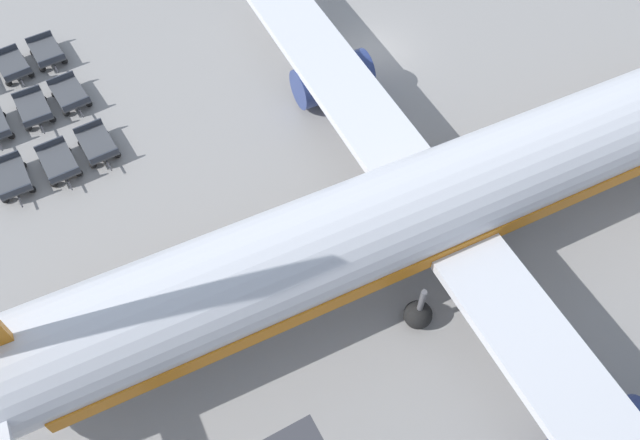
# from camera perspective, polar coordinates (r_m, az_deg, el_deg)

# --- Properties ---
(ground_plane) EXTENTS (500.00, 500.00, 0.00)m
(ground_plane) POSITION_cam_1_polar(r_m,az_deg,el_deg) (37.34, 5.00, 15.19)
(ground_plane) COLOR gray
(airplane) EXTENTS (39.96, 44.33, 13.62)m
(airplane) POSITION_cam_1_polar(r_m,az_deg,el_deg) (26.21, 12.65, 2.42)
(airplane) COLOR silver
(airplane) RESTS_ON ground_plane
(baggage_dolly_row_near_col_c) EXTENTS (3.16, 1.64, 0.92)m
(baggage_dolly_row_near_col_c) POSITION_cam_1_polar(r_m,az_deg,el_deg) (33.25, -26.33, 3.41)
(baggage_dolly_row_near_col_c) COLOR #424449
(baggage_dolly_row_near_col_c) RESTS_ON ground_plane
(baggage_dolly_row_mid_a_col_a) EXTENTS (3.21, 1.79, 0.92)m
(baggage_dolly_row_mid_a_col_a) POSITION_cam_1_polar(r_m,az_deg,el_deg) (39.30, -26.27, 12.49)
(baggage_dolly_row_mid_a_col_a) COLOR #424449
(baggage_dolly_row_mid_a_col_a) RESTS_ON ground_plane
(baggage_dolly_row_mid_a_col_b) EXTENTS (3.17, 1.66, 0.92)m
(baggage_dolly_row_mid_a_col_b) POSITION_cam_1_polar(r_m,az_deg,el_deg) (36.17, -24.68, 9.16)
(baggage_dolly_row_mid_a_col_b) COLOR #424449
(baggage_dolly_row_mid_a_col_b) RESTS_ON ground_plane
(baggage_dolly_row_mid_a_col_c) EXTENTS (3.19, 1.71, 0.92)m
(baggage_dolly_row_mid_a_col_c) POSITION_cam_1_polar(r_m,az_deg,el_deg) (32.98, -22.76, 4.81)
(baggage_dolly_row_mid_a_col_c) COLOR #424449
(baggage_dolly_row_mid_a_col_c) RESTS_ON ground_plane
(baggage_dolly_row_mid_b_col_a) EXTENTS (3.19, 1.72, 0.92)m
(baggage_dolly_row_mid_b_col_a) POSITION_cam_1_polar(r_m,az_deg,el_deg) (39.46, -23.69, 13.85)
(baggage_dolly_row_mid_b_col_a) COLOR #424449
(baggage_dolly_row_mid_b_col_a) RESTS_ON ground_plane
(baggage_dolly_row_mid_b_col_b) EXTENTS (3.20, 1.76, 0.92)m
(baggage_dolly_row_mid_b_col_b) POSITION_cam_1_polar(r_m,az_deg,el_deg) (36.27, -21.88, 10.57)
(baggage_dolly_row_mid_b_col_b) COLOR #424449
(baggage_dolly_row_mid_b_col_b) RESTS_ON ground_plane
(baggage_dolly_row_mid_b_col_c) EXTENTS (3.19, 1.71, 0.92)m
(baggage_dolly_row_mid_b_col_c) POSITION_cam_1_polar(r_m,az_deg,el_deg) (33.14, -19.67, 6.49)
(baggage_dolly_row_mid_b_col_c) COLOR #424449
(baggage_dolly_row_mid_b_col_c) RESTS_ON ground_plane
(stand_guidance_stripe) EXTENTS (1.24, 20.09, 0.01)m
(stand_guidance_stripe) POSITION_cam_1_polar(r_m,az_deg,el_deg) (26.75, -6.68, -7.70)
(stand_guidance_stripe) COLOR white
(stand_guidance_stripe) RESTS_ON ground_plane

